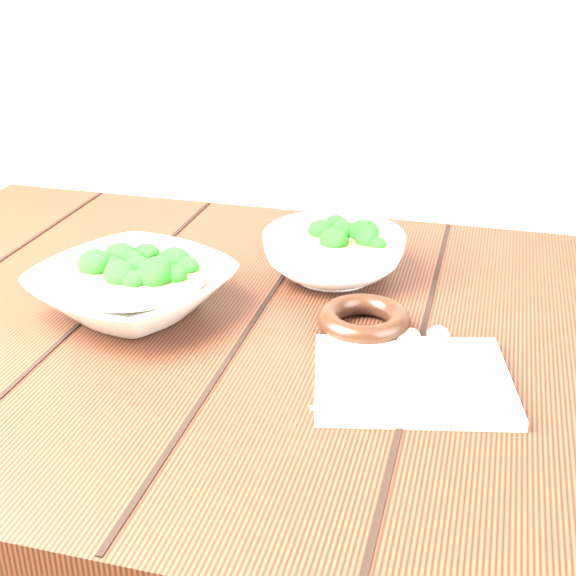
{
  "coord_description": "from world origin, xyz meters",
  "views": [
    {
      "loc": [
        0.24,
        -0.81,
        1.2
      ],
      "look_at": [
        0.02,
        0.01,
        0.8
      ],
      "focal_mm": 50.0,
      "sensor_mm": 36.0,
      "label": 1
    }
  ],
  "objects_px": {
    "soup_bowl_back": "(333,253)",
    "trivet": "(364,320)",
    "table": "(269,410)",
    "napkin": "(412,379)",
    "soup_bowl_front": "(133,288)"
  },
  "relations": [
    {
      "from": "soup_bowl_front",
      "to": "soup_bowl_back",
      "type": "relative_size",
      "value": 1.16
    },
    {
      "from": "soup_bowl_back",
      "to": "napkin",
      "type": "distance_m",
      "value": 0.28
    },
    {
      "from": "soup_bowl_back",
      "to": "trivet",
      "type": "bearing_deg",
      "value": -64.86
    },
    {
      "from": "table",
      "to": "napkin",
      "type": "distance_m",
      "value": 0.24
    },
    {
      "from": "soup_bowl_front",
      "to": "napkin",
      "type": "bearing_deg",
      "value": -12.84
    },
    {
      "from": "soup_bowl_front",
      "to": "trivet",
      "type": "relative_size",
      "value": 2.66
    },
    {
      "from": "napkin",
      "to": "table",
      "type": "bearing_deg",
      "value": 142.33
    },
    {
      "from": "table",
      "to": "trivet",
      "type": "bearing_deg",
      "value": 9.02
    },
    {
      "from": "trivet",
      "to": "soup_bowl_back",
      "type": "bearing_deg",
      "value": 115.14
    },
    {
      "from": "soup_bowl_front",
      "to": "napkin",
      "type": "distance_m",
      "value": 0.36
    },
    {
      "from": "soup_bowl_back",
      "to": "trivet",
      "type": "xyz_separation_m",
      "value": [
        0.07,
        -0.14,
        -0.02
      ]
    },
    {
      "from": "soup_bowl_back",
      "to": "soup_bowl_front",
      "type": "bearing_deg",
      "value": -142.28
    },
    {
      "from": "table",
      "to": "napkin",
      "type": "bearing_deg",
      "value": -25.13
    },
    {
      "from": "trivet",
      "to": "table",
      "type": "bearing_deg",
      "value": -170.98
    },
    {
      "from": "trivet",
      "to": "napkin",
      "type": "xyz_separation_m",
      "value": [
        0.07,
        -0.1,
        -0.01
      ]
    }
  ]
}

